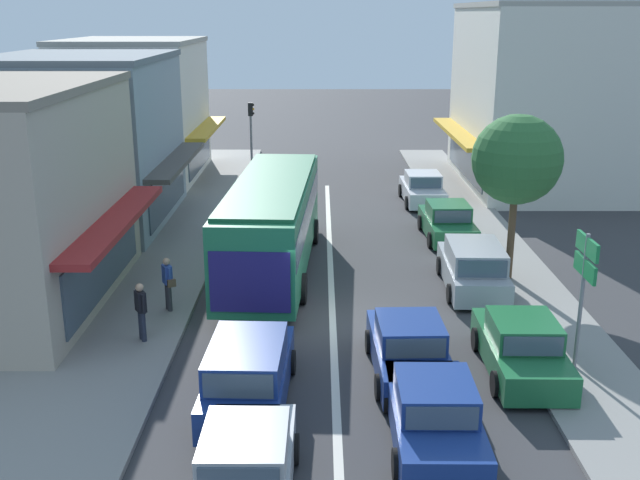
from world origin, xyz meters
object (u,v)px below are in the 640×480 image
parked_sedan_kerb_third (449,223)px  parked_sedan_kerb_rear (424,189)px  parked_sedan_kerb_front (522,348)px  wagon_adjacent_lane_lead (249,373)px  sedan_behind_bus_near (410,350)px  street_tree_right (518,160)px  pedestrian_browsing_midblock (142,308)px  pedestrian_with_handbag_near (169,281)px  parked_wagon_kerb_second (474,268)px  directional_road_sign (586,270)px  city_bus (273,219)px  traffic_light_downstreet (252,128)px  hatchback_adjacent_lane_trail (248,466)px  sedan_behind_bus_mid (435,415)px

parked_sedan_kerb_third → parked_sedan_kerb_rear: (-0.22, 5.90, 0.00)m
parked_sedan_kerb_front → parked_sedan_kerb_third: same height
wagon_adjacent_lane_lead → sedan_behind_bus_near: 4.09m
sedan_behind_bus_near → street_tree_right: 8.66m
parked_sedan_kerb_front → pedestrian_browsing_midblock: bearing=170.6°
wagon_adjacent_lane_lead → street_tree_right: bearing=45.8°
parked_sedan_kerb_third → pedestrian_with_handbag_near: size_ratio=2.60×
wagon_adjacent_lane_lead → sedan_behind_bus_near: (3.84, 1.41, -0.08)m
parked_wagon_kerb_second → directional_road_sign: bearing=-76.1°
parked_sedan_kerb_rear → directional_road_sign: 17.67m
city_bus → directional_road_sign: directional_road_sign is taller
parked_sedan_kerb_third → parked_sedan_kerb_rear: size_ratio=1.00×
sedan_behind_bus_near → traffic_light_downstreet: size_ratio=1.01×
parked_sedan_kerb_front → city_bus: bearing=130.8°
city_bus → traffic_light_downstreet: size_ratio=2.61×
hatchback_adjacent_lane_trail → sedan_behind_bus_mid: bearing=27.2°
sedan_behind_bus_mid → sedan_behind_bus_near: (-0.16, 3.14, 0.00)m
parked_sedan_kerb_third → parked_sedan_kerb_rear: bearing=92.1°
sedan_behind_bus_near → parked_sedan_kerb_front: same height
hatchback_adjacent_lane_trail → directional_road_sign: (7.74, 5.21, 1.99)m
wagon_adjacent_lane_lead → directional_road_sign: size_ratio=1.27×
parked_sedan_kerb_front → directional_road_sign: 2.47m
sedan_behind_bus_near → parked_sedan_kerb_rear: same height
city_bus → traffic_light_downstreet: (-1.97, 14.48, 0.97)m
wagon_adjacent_lane_lead → hatchback_adjacent_lane_trail: 3.64m
parked_sedan_kerb_front → directional_road_sign: directional_road_sign is taller
sedan_behind_bus_mid → traffic_light_downstreet: 26.21m
traffic_light_downstreet → directional_road_sign: bearing=-65.6°
traffic_light_downstreet → parked_sedan_kerb_rear: bearing=-28.7°
parked_sedan_kerb_front → traffic_light_downstreet: 23.90m
parked_wagon_kerb_second → pedestrian_browsing_midblock: size_ratio=2.79×
city_bus → wagon_adjacent_lane_lead: (-0.00, -9.22, -1.14)m
sedan_behind_bus_near → traffic_light_downstreet: 23.14m
pedestrian_browsing_midblock → traffic_light_downstreet: bearing=86.7°
city_bus → hatchback_adjacent_lane_trail: size_ratio=2.95×
directional_road_sign → parked_sedan_kerb_rear: bearing=95.1°
parked_sedan_kerb_third → street_tree_right: (1.25, -4.98, 3.47)m
sedan_behind_bus_near → directional_road_sign: bearing=2.3°
traffic_light_downstreet → street_tree_right: 18.47m
parked_sedan_kerb_front → wagon_adjacent_lane_lead: bearing=-167.1°
hatchback_adjacent_lane_trail → parked_sedan_kerb_third: 17.98m
sedan_behind_bus_mid → city_bus: bearing=110.1°
street_tree_right → pedestrian_with_handbag_near: size_ratio=3.44×
directional_road_sign → street_tree_right: street_tree_right is taller
city_bus → parked_sedan_kerb_third: 7.88m
sedan_behind_bus_mid → parked_sedan_kerb_rear: (2.49, 20.79, 0.00)m
street_tree_right → directional_road_sign: bearing=-89.3°
street_tree_right → traffic_light_downstreet: bearing=122.6°
wagon_adjacent_lane_lead → parked_sedan_kerb_third: bearing=63.0°
sedan_behind_bus_mid → parked_sedan_kerb_third: same height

